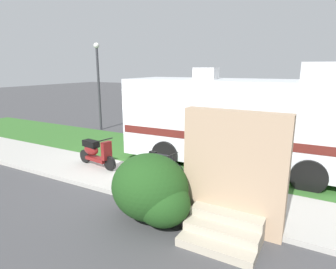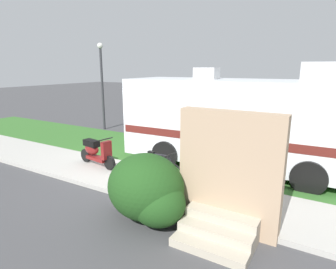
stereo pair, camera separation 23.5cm
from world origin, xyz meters
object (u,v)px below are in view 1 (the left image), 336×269
Objects in this scene: pickup_truck_near at (319,122)px; pickup_truck_far at (333,112)px; motorhome_rv at (240,120)px; bicycle at (158,170)px; bottle_spare at (252,208)px; bottle_green at (256,206)px; scooter at (95,152)px; street_lamp_post at (98,78)px.

pickup_truck_far is (0.53, 3.69, -0.03)m from pickup_truck_near.
bicycle is at bearing -118.00° from motorhome_rv.
motorhome_rv is 3.20m from bicycle.
bottle_green is at bearing 75.02° from bottle_spare.
pickup_truck_near is 20.04× the size of bottle_spare.
bottle_spare reaches higher than bottle_green.
bottle_green is (-0.96, -7.42, -0.73)m from pickup_truck_near.
pickup_truck_far reaches higher than bottle_spare.
bottle_green is (1.20, -2.90, -1.35)m from motorhome_rv.
bicycle is 2.65m from bottle_green.
bottle_green is at bearing -5.34° from scooter.
bicycle is 8.28m from street_lamp_post.
scooter is at bearing -131.02° from pickup_truck_near.
scooter is 5.09m from bottle_spare.
bicycle is 0.40× the size of street_lamp_post.
scooter is 6.92× the size of bottle_green.
street_lamp_post is at bearing 142.98° from bicycle.
pickup_truck_far is (2.69, 8.21, -0.65)m from motorhome_rv.
bottle_spare is (5.04, -0.65, -0.33)m from scooter.
bottle_green is at bearing -97.62° from pickup_truck_far.
pickup_truck_far is 18.81× the size of bottle_spare.
scooter is at bearing -148.00° from motorhome_rv.
motorhome_rv is 8.17m from street_lamp_post.
pickup_truck_near reaches higher than pickup_truck_far.
bottle_spare is 10.65m from street_lamp_post.
street_lamp_post is (-6.39, 4.82, 2.12)m from bicycle.
scooter is 0.38× the size of street_lamp_post.
street_lamp_post is at bearing -150.01° from pickup_truck_far.
scooter is at bearing 174.66° from bottle_green.
bicycle is (2.46, -0.24, -0.06)m from scooter.
motorhome_rv reaches higher than bicycle.
scooter is 0.28× the size of pickup_truck_near.
bottle_spare is 0.07× the size of street_lamp_post.
bottle_green is at bearing -97.34° from pickup_truck_near.
pickup_truck_near is (6.04, 6.94, 0.37)m from scooter.
motorhome_rv is at bearing -108.14° from pickup_truck_far.
street_lamp_post is at bearing 150.72° from bottle_green.
bottle_green is at bearing -5.11° from bicycle.
pickup_truck_near is 7.69m from bottle_spare.
pickup_truck_near is at bearing 64.46° from motorhome_rv.
bicycle is 8.04m from pickup_truck_near.
street_lamp_post is (-3.93, 4.58, 2.05)m from scooter.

